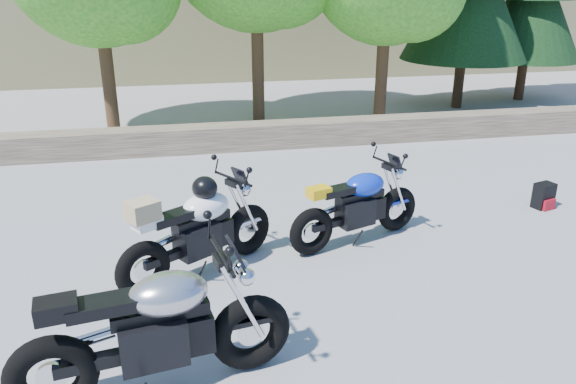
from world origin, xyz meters
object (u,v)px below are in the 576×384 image
(blue_bike, at_px, (358,206))
(backpack, at_px, (544,196))
(white_bike, at_px, (197,229))
(silver_bike, at_px, (157,331))

(blue_bike, height_order, backpack, blue_bike)
(blue_bike, bearing_deg, white_bike, 172.89)
(silver_bike, xyz_separation_m, blue_bike, (2.48, 2.39, -0.08))
(blue_bike, bearing_deg, backpack, -10.11)
(silver_bike, bearing_deg, blue_bike, 34.50)
(blue_bike, xyz_separation_m, backpack, (3.11, 0.54, -0.31))
(backpack, bearing_deg, blue_bike, 173.68)
(white_bike, distance_m, backpack, 5.29)
(white_bike, xyz_separation_m, backpack, (5.17, 1.02, -0.39))
(white_bike, xyz_separation_m, blue_bike, (2.06, 0.47, -0.08))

